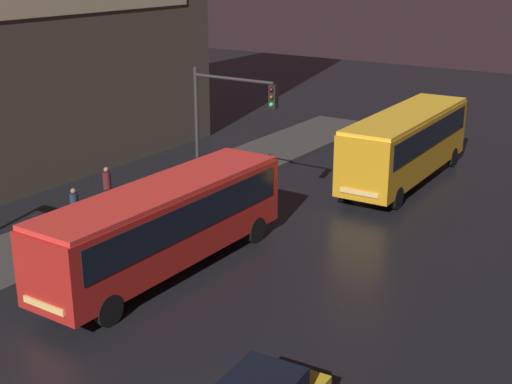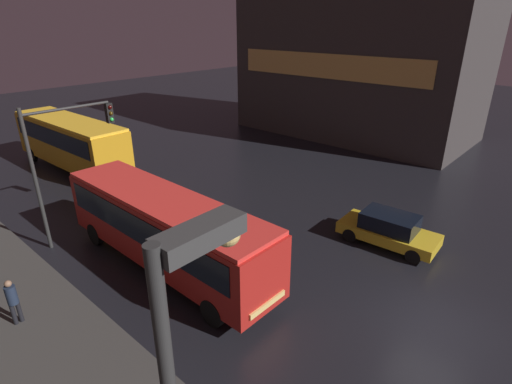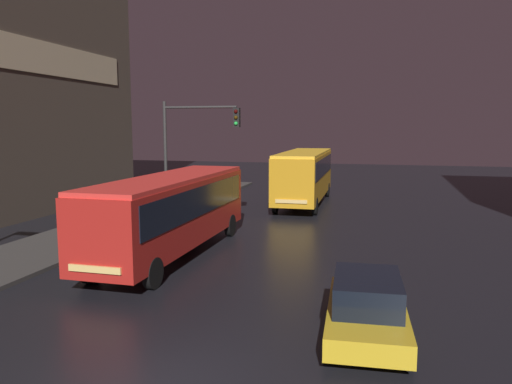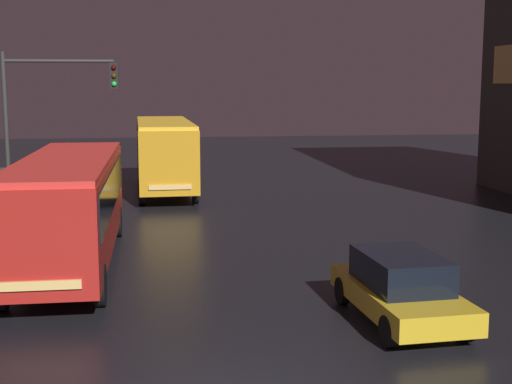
% 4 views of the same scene
% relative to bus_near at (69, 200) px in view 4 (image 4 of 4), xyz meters
% --- Properties ---
extents(bus_near, '(2.54, 10.71, 3.13)m').
position_rel_bus_near_xyz_m(bus_near, '(0.00, 0.00, 0.00)').
color(bus_near, '#AD1E19').
rests_on(bus_near, ground).
extents(bus_far, '(2.80, 10.63, 3.42)m').
position_rel_bus_near_xyz_m(bus_far, '(2.92, 14.21, 0.18)').
color(bus_far, orange).
rests_on(bus_far, ground).
extents(car_taxi, '(2.07, 4.37, 1.50)m').
position_rel_bus_near_xyz_m(car_taxi, '(7.66, -5.94, -1.16)').
color(car_taxi, gold).
rests_on(car_taxi, ground).
extents(traffic_light_main, '(3.93, 0.35, 6.25)m').
position_rel_bus_near_xyz_m(traffic_light_main, '(-1.24, 5.16, 2.35)').
color(traffic_light_main, '#2D2D2D').
rests_on(traffic_light_main, ground).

